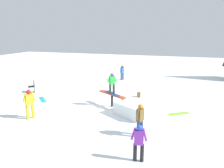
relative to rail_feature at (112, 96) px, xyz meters
name	(u,v)px	position (x,y,z in m)	size (l,w,h in m)	color
ground_plane	(112,106)	(0.00, 0.00, -0.68)	(60.00, 60.00, 0.00)	white
rail_feature	(112,96)	(0.00, 0.00, 0.00)	(2.01, 1.38, 0.82)	black
snow_kicker_ramp	(134,109)	(-1.59, 0.97, -0.34)	(1.80, 1.50, 0.69)	white
main_rider_on_rail	(112,84)	(0.00, 0.00, 0.75)	(1.22, 1.14, 1.28)	navy
bystander_purple	(139,141)	(-2.70, 5.25, 0.09)	(0.60, 0.23, 1.38)	black
bystander_yellow	(29,103)	(3.48, 3.18, 0.20)	(0.44, 0.59, 1.58)	gold
bystander_brown	(140,118)	(-2.38, 3.33, 0.14)	(0.32, 0.61, 1.47)	navy
bystander_blue	(122,72)	(1.45, -7.51, 0.10)	(0.33, 0.54, 1.40)	navy
loose_snowboard_cyan	(43,100)	(4.88, 0.18, -0.67)	(1.31, 0.28, 0.02)	#1BB4C6
loose_snowboard_lime	(179,114)	(-3.94, 0.04, -0.67)	(1.25, 0.28, 0.02)	#84E127
folding_chair	(32,87)	(6.73, -1.16, -0.27)	(0.62, 0.62, 0.88)	#3F3F44
backpack_on_snow	(139,95)	(-1.17, -2.47, -0.51)	(0.30, 0.22, 0.34)	brown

